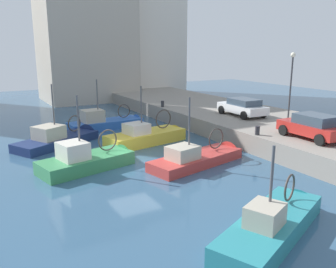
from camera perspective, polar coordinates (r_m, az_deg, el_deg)
name	(u,v)px	position (r m, az deg, el deg)	size (l,w,h in m)	color
water_surface	(134,163)	(20.31, -5.53, -4.71)	(80.00, 80.00, 0.00)	#335675
quay_wall	(280,130)	(26.76, 17.51, 0.56)	(9.00, 56.00, 1.20)	gray
fishing_boat_teal	(275,230)	(13.66, 16.65, -14.43)	(6.85, 4.20, 4.13)	teal
fishing_boat_green	(92,165)	(19.95, -11.97, -4.88)	(6.06, 3.17, 4.94)	#388951
fishing_boat_blue	(109,126)	(29.32, -9.34, 1.24)	(6.83, 2.36, 4.84)	#2D60B7
fishing_boat_red	(201,161)	(20.33, 5.32, -4.34)	(6.86, 3.15, 4.68)	#BC3833
fishing_boat_yellow	(150,141)	(24.59, -2.92, -1.11)	(6.61, 3.02, 4.83)	gold
fishing_boat_navy	(62,142)	(25.26, -16.53, -1.19)	(6.73, 4.84, 5.02)	navy
parked_car_white	(243,107)	(28.30, 11.83, 4.28)	(2.19, 4.16, 1.34)	silver
parked_car_red	(313,126)	(22.31, 22.16, 1.15)	(2.10, 3.93, 1.44)	red
mooring_bollard_mid	(257,130)	(22.30, 14.09, 0.55)	(0.28, 0.28, 0.55)	#2D2D33
mooring_bollard_north	(163,104)	(31.89, -0.88, 4.85)	(0.28, 0.28, 0.55)	#2D2D33
quay_streetlamp	(292,74)	(27.79, 19.13, 8.97)	(0.36, 0.36, 4.83)	#38383D
waterfront_building_west_mid	(146,28)	(50.65, -3.52, 16.59)	(8.54, 8.19, 17.86)	silver
waterfront_building_central	(85,27)	(45.62, -13.13, 16.31)	(10.79, 9.04, 17.41)	#B2A899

